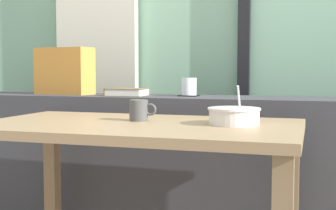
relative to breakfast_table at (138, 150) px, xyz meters
name	(u,v)px	position (x,y,z in m)	size (l,w,h in m)	color
curtain_left_panel	(96,22)	(-0.71, 1.11, 0.63)	(0.56, 0.06, 2.50)	beige
window_divider_post	(244,9)	(0.25, 1.14, 0.68)	(0.07, 0.05, 2.60)	black
dark_console_ledge	(191,173)	(0.05, 0.64, -0.22)	(2.80, 0.39, 0.80)	#38383D
breakfast_table	(138,150)	(0.00, 0.00, 0.00)	(1.24, 0.71, 0.73)	#826849
coaster_square	(189,96)	(0.03, 0.67, 0.18)	(0.10, 0.10, 0.01)	black
juice_glass	(189,87)	(0.03, 0.67, 0.22)	(0.08, 0.08, 0.09)	white
closed_book	(127,92)	(-0.29, 0.59, 0.20)	(0.20, 0.15, 0.04)	brown
throw_pillow	(64,71)	(-0.69, 0.64, 0.31)	(0.32, 0.14, 0.26)	#D18938
soup_bowl	(234,116)	(0.37, 0.05, 0.14)	(0.20, 0.20, 0.15)	silver
ceramic_mug	(139,110)	(-0.02, 0.07, 0.15)	(0.11, 0.08, 0.08)	#4C4C4C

